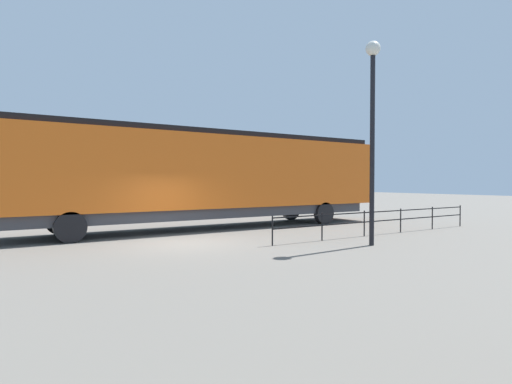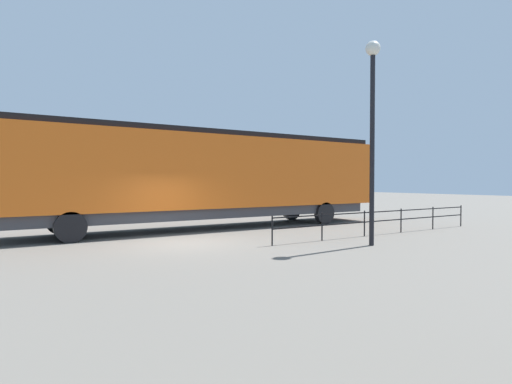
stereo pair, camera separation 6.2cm
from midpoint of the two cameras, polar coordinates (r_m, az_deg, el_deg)
ground_plane at (r=14.52m, az=-9.94°, el=-7.09°), size 120.00×120.00×0.00m
locomotive at (r=19.06m, az=-5.61°, el=2.39°), size 3.04×18.56×4.42m
lamp_post at (r=14.47m, az=15.82°, el=11.24°), size 0.49×0.49×6.83m
platform_fence at (r=17.51m, az=17.21°, el=-3.46°), size 0.05×11.12×1.01m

